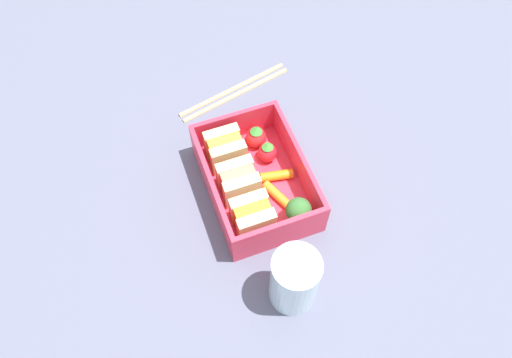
{
  "coord_description": "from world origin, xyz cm",
  "views": [
    {
      "loc": [
        -30.94,
        11.43,
        58.93
      ],
      "look_at": [
        0.0,
        0.0,
        2.7
      ],
      "focal_mm": 35.0,
      "sensor_mm": 36.0,
      "label": 1
    }
  ],
  "objects_px": {
    "sandwich_center": "(225,149)",
    "sandwich_left": "(253,216)",
    "carrot_stick_left": "(279,197)",
    "sandwich_center_left": "(238,182)",
    "broccoli_floret": "(299,211)",
    "carrot_stick_far_left": "(278,177)",
    "drinking_glass": "(294,280)",
    "strawberry_left": "(256,137)",
    "chopstick_pair": "(234,91)",
    "strawberry_far_left": "(267,152)"
  },
  "relations": [
    {
      "from": "sandwich_center",
      "to": "strawberry_left",
      "type": "distance_m",
      "value": 0.05
    },
    {
      "from": "sandwich_center_left",
      "to": "strawberry_left",
      "type": "xyz_separation_m",
      "value": [
        0.06,
        -0.05,
        -0.01
      ]
    },
    {
      "from": "broccoli_floret",
      "to": "carrot_stick_far_left",
      "type": "distance_m",
      "value": 0.07
    },
    {
      "from": "carrot_stick_far_left",
      "to": "drinking_glass",
      "type": "height_order",
      "value": "drinking_glass"
    },
    {
      "from": "sandwich_center_left",
      "to": "drinking_glass",
      "type": "xyz_separation_m",
      "value": [
        -0.15,
        -0.01,
        0.01
      ]
    },
    {
      "from": "sandwich_center",
      "to": "carrot_stick_far_left",
      "type": "xyz_separation_m",
      "value": [
        -0.06,
        -0.05,
        -0.02
      ]
    },
    {
      "from": "sandwich_center_left",
      "to": "strawberry_far_left",
      "type": "xyz_separation_m",
      "value": [
        0.03,
        -0.05,
        -0.01
      ]
    },
    {
      "from": "carrot_stick_far_left",
      "to": "sandwich_left",
      "type": "bearing_deg",
      "value": 133.3
    },
    {
      "from": "carrot_stick_left",
      "to": "strawberry_left",
      "type": "distance_m",
      "value": 0.09
    },
    {
      "from": "drinking_glass",
      "to": "sandwich_left",
      "type": "bearing_deg",
      "value": 8.35
    },
    {
      "from": "sandwich_center_left",
      "to": "strawberry_left",
      "type": "bearing_deg",
      "value": -37.13
    },
    {
      "from": "sandwich_left",
      "to": "drinking_glass",
      "type": "height_order",
      "value": "drinking_glass"
    },
    {
      "from": "sandwich_center",
      "to": "drinking_glass",
      "type": "xyz_separation_m",
      "value": [
        -0.2,
        -0.01,
        0.01
      ]
    },
    {
      "from": "sandwich_center_left",
      "to": "sandwich_center",
      "type": "height_order",
      "value": "same"
    },
    {
      "from": "carrot_stick_left",
      "to": "strawberry_left",
      "type": "height_order",
      "value": "strawberry_left"
    },
    {
      "from": "chopstick_pair",
      "to": "carrot_stick_far_left",
      "type": "bearing_deg",
      "value": -179.35
    },
    {
      "from": "sandwich_center_left",
      "to": "carrot_stick_left",
      "type": "height_order",
      "value": "sandwich_center_left"
    },
    {
      "from": "carrot_stick_far_left",
      "to": "strawberry_far_left",
      "type": "relative_size",
      "value": 1.36
    },
    {
      "from": "carrot_stick_left",
      "to": "carrot_stick_far_left",
      "type": "relative_size",
      "value": 1.19
    },
    {
      "from": "sandwich_center_left",
      "to": "strawberry_far_left",
      "type": "bearing_deg",
      "value": -56.98
    },
    {
      "from": "drinking_glass",
      "to": "strawberry_left",
      "type": "bearing_deg",
      "value": -8.83
    },
    {
      "from": "broccoli_floret",
      "to": "strawberry_left",
      "type": "height_order",
      "value": "broccoli_floret"
    },
    {
      "from": "sandwich_center",
      "to": "sandwich_left",
      "type": "bearing_deg",
      "value": 180.0
    },
    {
      "from": "carrot_stick_left",
      "to": "sandwich_center_left",
      "type": "bearing_deg",
      "value": 55.92
    },
    {
      "from": "broccoli_floret",
      "to": "carrot_stick_left",
      "type": "distance_m",
      "value": 0.04
    },
    {
      "from": "strawberry_far_left",
      "to": "drinking_glass",
      "type": "height_order",
      "value": "drinking_glass"
    },
    {
      "from": "drinking_glass",
      "to": "carrot_stick_left",
      "type": "bearing_deg",
      "value": -14.15
    },
    {
      "from": "sandwich_left",
      "to": "sandwich_center_left",
      "type": "relative_size",
      "value": 1.0
    },
    {
      "from": "sandwich_center_left",
      "to": "strawberry_left",
      "type": "relative_size",
      "value": 1.42
    },
    {
      "from": "carrot_stick_left",
      "to": "broccoli_floret",
      "type": "bearing_deg",
      "value": -164.17
    },
    {
      "from": "carrot_stick_left",
      "to": "strawberry_far_left",
      "type": "distance_m",
      "value": 0.07
    },
    {
      "from": "carrot_stick_far_left",
      "to": "chopstick_pair",
      "type": "bearing_deg",
      "value": 0.65
    },
    {
      "from": "sandwich_center",
      "to": "drinking_glass",
      "type": "height_order",
      "value": "drinking_glass"
    },
    {
      "from": "sandwich_center_left",
      "to": "sandwich_center",
      "type": "bearing_deg",
      "value": 0.0
    },
    {
      "from": "sandwich_center",
      "to": "drinking_glass",
      "type": "bearing_deg",
      "value": -175.98
    },
    {
      "from": "broccoli_floret",
      "to": "strawberry_far_left",
      "type": "height_order",
      "value": "broccoli_floret"
    },
    {
      "from": "sandwich_center_left",
      "to": "broccoli_floret",
      "type": "xyz_separation_m",
      "value": [
        -0.07,
        -0.06,
        0.0
      ]
    },
    {
      "from": "sandwich_center",
      "to": "strawberry_left",
      "type": "xyz_separation_m",
      "value": [
        0.01,
        -0.05,
        -0.01
      ]
    },
    {
      "from": "broccoli_floret",
      "to": "chopstick_pair",
      "type": "xyz_separation_m",
      "value": [
        0.24,
        0.0,
        -0.04
      ]
    },
    {
      "from": "strawberry_left",
      "to": "carrot_stick_left",
      "type": "bearing_deg",
      "value": 178.28
    },
    {
      "from": "sandwich_left",
      "to": "strawberry_left",
      "type": "bearing_deg",
      "value": -22.28
    },
    {
      "from": "carrot_stick_left",
      "to": "sandwich_left",
      "type": "bearing_deg",
      "value": 117.16
    },
    {
      "from": "carrot_stick_far_left",
      "to": "sandwich_center_left",
      "type": "bearing_deg",
      "value": 87.3
    },
    {
      "from": "sandwich_center",
      "to": "broccoli_floret",
      "type": "xyz_separation_m",
      "value": [
        -0.12,
        -0.06,
        0.0
      ]
    },
    {
      "from": "carrot_stick_left",
      "to": "drinking_glass",
      "type": "height_order",
      "value": "drinking_glass"
    },
    {
      "from": "carrot_stick_left",
      "to": "carrot_stick_far_left",
      "type": "xyz_separation_m",
      "value": [
        0.03,
        -0.01,
        0.0
      ]
    },
    {
      "from": "strawberry_far_left",
      "to": "chopstick_pair",
      "type": "relative_size",
      "value": 0.17
    },
    {
      "from": "chopstick_pair",
      "to": "drinking_glass",
      "type": "relative_size",
      "value": 1.91
    },
    {
      "from": "carrot_stick_left",
      "to": "drinking_glass",
      "type": "relative_size",
      "value": 0.54
    },
    {
      "from": "sandwich_center_left",
      "to": "broccoli_floret",
      "type": "height_order",
      "value": "sandwich_center_left"
    }
  ]
}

